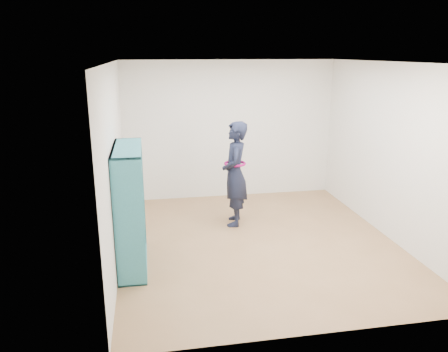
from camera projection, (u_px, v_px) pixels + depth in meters
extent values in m
plane|color=olive|center=(258.00, 242.00, 6.51)|extent=(4.50, 4.50, 0.00)
plane|color=white|center=(262.00, 62.00, 5.80)|extent=(4.50, 4.50, 0.00)
cube|color=silver|center=(115.00, 164.00, 5.81)|extent=(0.02, 4.50, 2.60)
cube|color=silver|center=(390.00, 152.00, 6.49)|extent=(0.02, 4.50, 2.60)
cube|color=silver|center=(230.00, 130.00, 8.28)|extent=(4.00, 0.02, 2.60)
cube|color=silver|center=(322.00, 213.00, 4.02)|extent=(4.00, 0.02, 2.60)
cube|color=teal|center=(129.00, 225.00, 5.06)|extent=(0.35, 0.02, 1.60)
cube|color=teal|center=(132.00, 194.00, 6.18)|extent=(0.35, 0.02, 1.60)
cube|color=teal|center=(134.00, 263.00, 5.84)|extent=(0.35, 1.20, 0.02)
cube|color=teal|center=(127.00, 148.00, 5.40)|extent=(0.35, 1.20, 0.02)
cube|color=teal|center=(117.00, 209.00, 5.59)|extent=(0.02, 1.20, 1.60)
cube|color=teal|center=(130.00, 213.00, 5.44)|extent=(0.32, 0.02, 1.55)
cube|color=teal|center=(131.00, 203.00, 5.80)|extent=(0.32, 0.02, 1.55)
cube|color=teal|center=(132.00, 235.00, 5.73)|extent=(0.32, 1.15, 0.02)
cube|color=teal|center=(130.00, 208.00, 5.62)|extent=(0.32, 1.15, 0.02)
cube|color=teal|center=(129.00, 179.00, 5.51)|extent=(0.32, 1.15, 0.02)
cube|color=beige|center=(135.00, 273.00, 5.46)|extent=(0.22, 0.14, 0.06)
cube|color=black|center=(133.00, 240.00, 5.28)|extent=(0.18, 0.16, 0.22)
cube|color=maroon|center=(131.00, 208.00, 5.16)|extent=(0.18, 0.16, 0.28)
cube|color=silver|center=(129.00, 185.00, 5.14)|extent=(0.22, 0.14, 0.06)
cube|color=navy|center=(135.00, 254.00, 5.74)|extent=(0.18, 0.16, 0.28)
cube|color=brown|center=(134.00, 227.00, 5.64)|extent=(0.18, 0.16, 0.27)
cube|color=#BFB28C|center=(132.00, 204.00, 5.60)|extent=(0.22, 0.14, 0.08)
cube|color=#26594C|center=(130.00, 169.00, 5.42)|extent=(0.18, 0.16, 0.27)
cube|color=beige|center=(136.00, 242.00, 6.10)|extent=(0.18, 0.16, 0.28)
cube|color=black|center=(134.00, 222.00, 6.07)|extent=(0.22, 0.14, 0.06)
cube|color=maroon|center=(133.00, 190.00, 5.89)|extent=(0.18, 0.16, 0.25)
cube|color=silver|center=(131.00, 161.00, 5.78)|extent=(0.18, 0.16, 0.27)
imported|color=black|center=(235.00, 174.00, 6.99)|extent=(0.52, 0.69, 1.70)
torus|color=#9A0B5D|center=(235.00, 164.00, 6.95)|extent=(0.41, 0.41, 0.04)
cube|color=silver|center=(226.00, 166.00, 7.05)|extent=(0.03, 0.10, 0.14)
cube|color=black|center=(226.00, 166.00, 7.05)|extent=(0.03, 0.10, 0.14)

